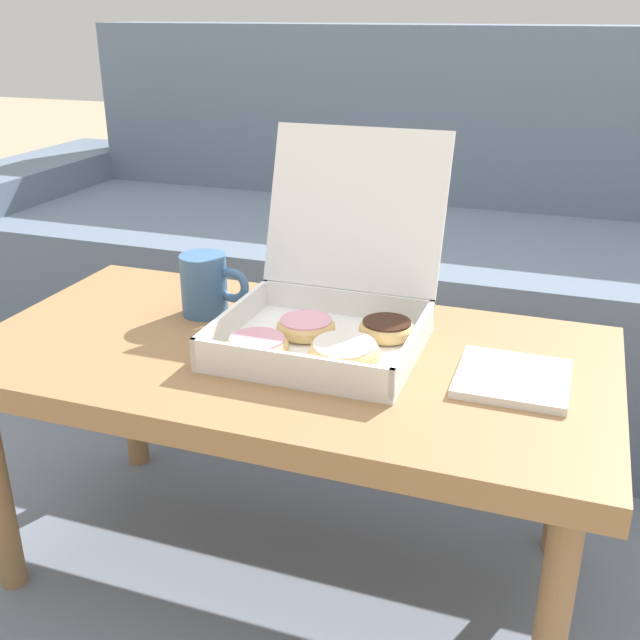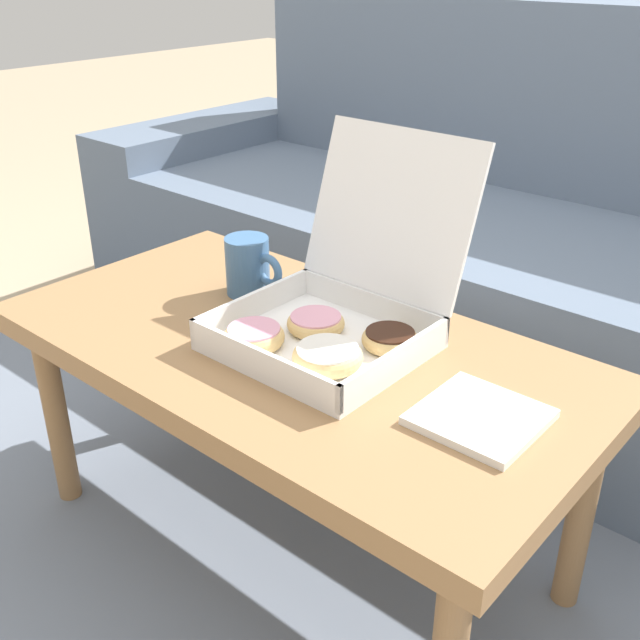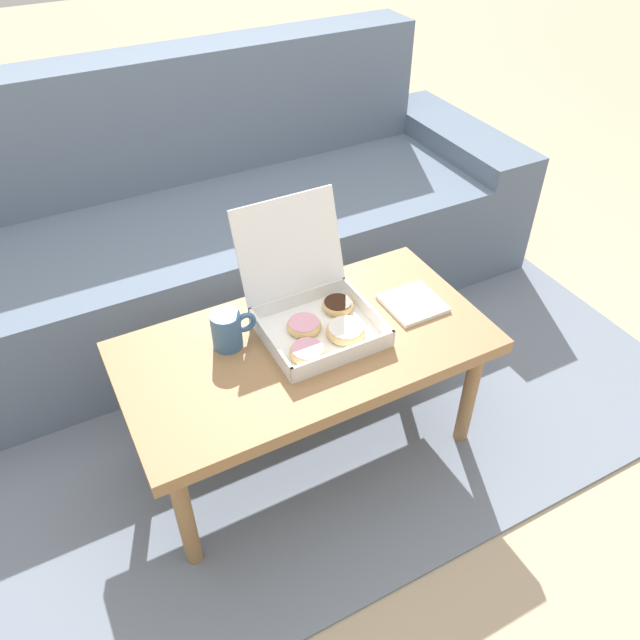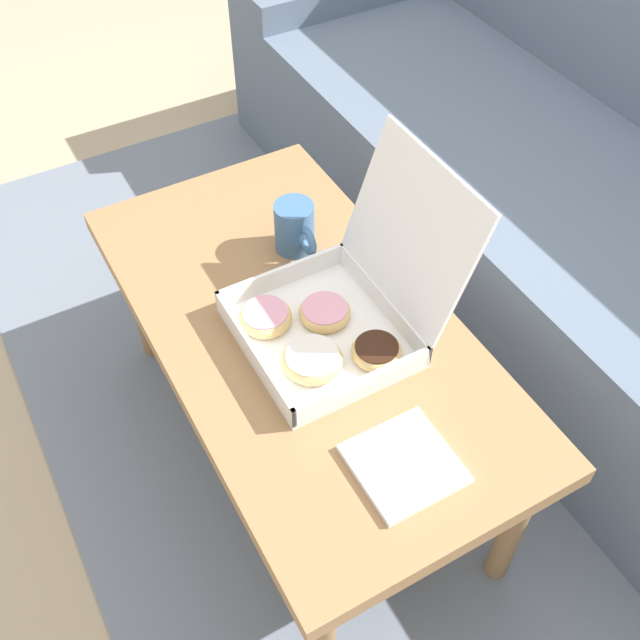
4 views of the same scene
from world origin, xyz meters
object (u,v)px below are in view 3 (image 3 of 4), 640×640
object	(u,v)px
couch	(202,233)
coffee_table	(306,355)
coffee_mug	(228,330)
pastry_box	(316,312)

from	to	relation	value
couch	coffee_table	xyz separation A→B (m)	(0.00, -0.87, 0.09)
coffee_table	coffee_mug	bearing A→B (deg)	155.05
couch	coffee_table	size ratio (longest dim) A/B	2.50
couch	coffee_table	world-z (taller)	couch
pastry_box	coffee_mug	distance (m)	0.24
couch	pastry_box	bearing A→B (deg)	-86.33
coffee_table	coffee_mug	xyz separation A→B (m)	(-0.18, 0.09, 0.10)
couch	coffee_mug	size ratio (longest dim) A/B	20.04
coffee_mug	coffee_table	bearing A→B (deg)	-24.95
couch	coffee_mug	world-z (taller)	couch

